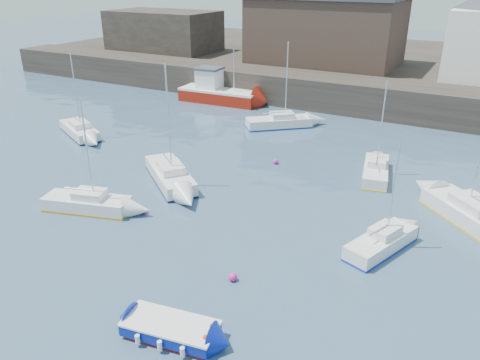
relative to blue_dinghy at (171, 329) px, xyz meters
The scene contains 17 objects.
water 3.26m from the blue_dinghy, 160.69° to the right, with size 220.00×220.00×0.00m, color #2D4760.
quay_wall 34.09m from the blue_dinghy, 95.14° to the left, with size 90.00×5.00×3.00m, color #28231E.
land_strip 52.03m from the blue_dinghy, 93.36° to the left, with size 90.00×32.00×2.80m, color #28231E.
warehouse 43.35m from the blue_dinghy, 102.18° to the left, with size 16.40×10.40×7.60m.
bldg_west 51.61m from the blue_dinghy, 127.18° to the left, with size 14.00×8.00×5.00m.
blue_dinghy is the anchor object (origin of this frame).
fishing_boat 34.55m from the blue_dinghy, 118.28° to the left, with size 8.58×3.61×5.58m.
sailboat_a 11.87m from the blue_dinghy, 149.79° to the left, with size 5.23×2.94×6.49m.
sailboat_b 14.21m from the blue_dinghy, 126.60° to the left, with size 5.88×5.21×7.70m.
sailboat_c 11.24m from the blue_dinghy, 61.00° to the left, with size 2.84×4.64×5.82m.
sailboat_d 17.43m from the blue_dinghy, 57.74° to the left, with size 6.30×6.13×8.50m.
sailboat_e 25.87m from the blue_dinghy, 143.35° to the left, with size 5.63×3.94×6.97m.
sailboat_f 18.93m from the blue_dinghy, 80.95° to the left, with size 2.52×5.09×6.34m.
sailboat_h 26.45m from the blue_dinghy, 105.61° to the left, with size 5.48×5.06×7.29m.
buoy_near 10.19m from the blue_dinghy, 135.34° to the left, with size 0.43×0.43×0.43m, color #DB218C.
buoy_mid 4.18m from the blue_dinghy, 85.79° to the left, with size 0.39×0.39×0.39m, color #DB218C.
buoy_far 17.97m from the blue_dinghy, 102.18° to the left, with size 0.37×0.37×0.37m, color #DB218C.
Camera 1 is at (11.86, -9.60, 12.56)m, focal length 35.00 mm.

